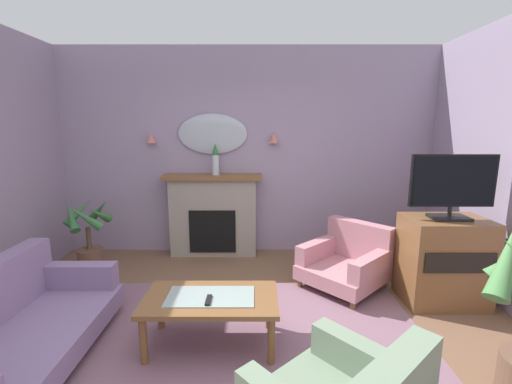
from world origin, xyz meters
TOP-DOWN VIEW (x-y plane):
  - floor at (0.00, 0.00)m, footprint 6.22×6.07m
  - wall_back at (0.00, 2.58)m, footprint 6.22×0.10m
  - patterned_rug at (0.00, 0.20)m, footprint 3.20×2.40m
  - fireplace at (-0.48, 2.36)m, footprint 1.36×0.36m
  - mantel_vase_right at (-0.43, 2.33)m, footprint 0.10×0.10m
  - wall_mirror at (-0.48, 2.50)m, footprint 0.96×0.06m
  - wall_sconce_left at (-1.33, 2.45)m, footprint 0.14×0.14m
  - wall_sconce_right at (0.37, 2.45)m, footprint 0.14×0.14m
  - coffee_table at (-0.25, 0.26)m, footprint 1.10×0.60m
  - tv_remote at (-0.26, 0.18)m, footprint 0.04×0.16m
  - floral_couch at (-1.72, -0.02)m, footprint 0.87×1.72m
  - armchair_beside_couch at (1.17, 1.38)m, footprint 1.15×1.14m
  - tv_cabinet at (2.06, 1.01)m, footprint 0.80×0.57m
  - tv_flatscreen at (2.06, 0.99)m, footprint 0.84×0.24m
  - potted_plant_tall_palm at (-2.01, 1.83)m, footprint 0.59×0.60m

SIDE VIEW (x-z plane):
  - floor at x=0.00m, z-range -0.10..0.00m
  - patterned_rug at x=0.00m, z-range 0.00..0.01m
  - armchair_beside_couch at x=1.17m, z-range -0.05..0.66m
  - floral_couch at x=-1.72m, z-range -0.06..0.70m
  - coffee_table at x=-0.25m, z-range 0.16..0.61m
  - tv_cabinet at x=2.06m, z-range 0.00..0.90m
  - tv_remote at x=-0.26m, z-range 0.44..0.46m
  - potted_plant_tall_palm at x=-2.01m, z-range -0.01..0.92m
  - fireplace at x=-0.48m, z-range -0.01..1.15m
  - tv_flatscreen at x=2.06m, z-range 0.92..1.57m
  - mantel_vase_right at x=-0.43m, z-range 1.16..1.60m
  - wall_back at x=0.00m, z-range 0.00..2.89m
  - wall_sconce_left at x=-1.33m, z-range 1.59..1.73m
  - wall_sconce_right at x=0.37m, z-range 1.59..1.73m
  - wall_mirror at x=-0.48m, z-range 1.43..1.99m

